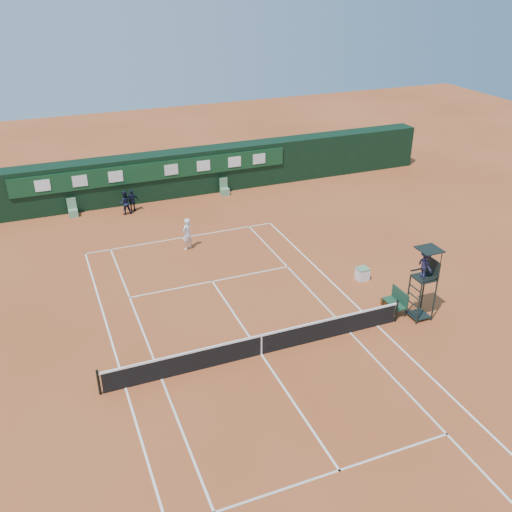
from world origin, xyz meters
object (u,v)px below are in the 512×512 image
(tennis_net, at_px, (261,344))
(umpire_chair, at_px, (425,269))
(player, at_px, (187,234))
(cooler, at_px, (362,274))
(player_bench, at_px, (397,300))

(tennis_net, relative_size, umpire_chair, 3.77)
(tennis_net, xyz_separation_m, player, (-0.12, 10.39, 0.40))
(tennis_net, distance_m, cooler, 7.99)
(tennis_net, relative_size, player_bench, 10.75)
(umpire_chair, height_order, player_bench, umpire_chair)
(umpire_chair, relative_size, player_bench, 2.85)
(player_bench, relative_size, cooler, 1.86)
(tennis_net, bearing_deg, umpire_chair, -0.94)
(player_bench, xyz_separation_m, player, (-7.02, 9.71, 0.31))
(player_bench, height_order, cooler, player_bench)
(tennis_net, xyz_separation_m, cooler, (7.02, 3.80, -0.18))
(tennis_net, height_order, player_bench, same)
(tennis_net, distance_m, player, 10.40)
(tennis_net, height_order, cooler, tennis_net)
(player_bench, bearing_deg, tennis_net, -174.37)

